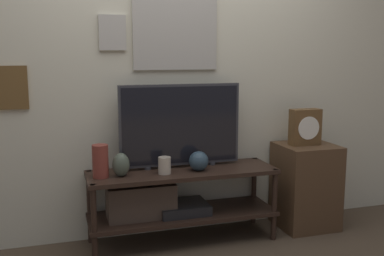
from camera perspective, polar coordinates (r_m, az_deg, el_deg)
The scene contains 10 objects.
ground_plane at distance 3.21m, azimuth 0.08°, elevation -15.80°, with size 12.00×12.00×0.00m, color #4C3D2D.
wall_back at distance 3.39m, azimuth -2.49°, elevation 9.20°, with size 6.40×0.08×2.70m.
media_console at distance 3.28m, azimuth -3.14°, elevation -8.88°, with size 1.36×0.42×0.54m.
television at distance 3.27m, azimuth -1.47°, elevation 0.38°, with size 0.90×0.05×0.61m.
vase_tall_ceramic at distance 3.10m, azimuth -11.56°, elevation -4.15°, with size 0.11×0.11×0.22m.
vase_round_glass at distance 3.22m, azimuth 0.85°, elevation -4.21°, with size 0.14×0.14×0.14m.
vase_urn_stoneware at distance 3.11m, azimuth -9.01°, elevation -4.63°, with size 0.12×0.11×0.16m.
candle_jar at distance 3.15m, azimuth -3.51°, elevation -4.76°, with size 0.09×0.09×0.12m.
side_table at distance 3.70m, azimuth 14.21°, elevation -7.11°, with size 0.43×0.42×0.66m.
mantel_clock at distance 3.59m, azimuth 14.18°, elevation 0.12°, with size 0.24×0.11×0.28m.
Camera 1 is at (-0.86, -2.77, 1.37)m, focal length 42.00 mm.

